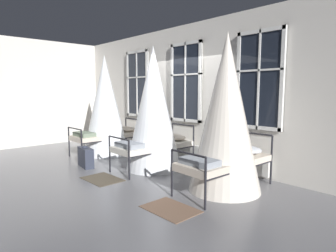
{
  "coord_description": "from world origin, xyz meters",
  "views": [
    {
      "loc": [
        4.91,
        -4.06,
        1.71
      ],
      "look_at": [
        0.49,
        -0.02,
        0.99
      ],
      "focal_mm": 30.9,
      "sensor_mm": 36.0,
      "label": 1
    }
  ],
  "objects": [
    {
      "name": "rug_second",
      "position": [
        0.0,
        -1.31,
        0.01
      ],
      "size": [
        0.81,
        0.57,
        0.01
      ],
      "primitive_type": "cube",
      "rotation": [
        0.0,
        0.0,
        0.02
      ],
      "color": "brown",
      "rests_on": "ground"
    },
    {
      "name": "back_wall_with_windows",
      "position": [
        0.0,
        1.12,
        1.65
      ],
      "size": [
        9.21,
        0.1,
        3.3
      ],
      "primitive_type": "cube",
      "color": "silver",
      "rests_on": "ground"
    },
    {
      "name": "cot_third",
      "position": [
        1.98,
        -0.04,
        1.3
      ],
      "size": [
        1.25,
        1.86,
        2.69
      ],
      "rotation": [
        0.0,
        0.0,
        1.54
      ],
      "color": "black",
      "rests_on": "ground"
    },
    {
      "name": "cot_first",
      "position": [
        -2.0,
        -0.03,
        1.29
      ],
      "size": [
        1.25,
        1.84,
        2.67
      ],
      "rotation": [
        0.0,
        0.0,
        1.58
      ],
      "color": "black",
      "rests_on": "ground"
    },
    {
      "name": "window_bank",
      "position": [
        -0.0,
        1.0,
        1.14
      ],
      "size": [
        4.91,
        0.1,
        2.8
      ],
      "color": "black",
      "rests_on": "ground"
    },
    {
      "name": "ground",
      "position": [
        0.0,
        0.0,
        0.0
      ],
      "size": [
        20.1,
        20.1,
        0.0
      ],
      "primitive_type": "plane",
      "color": "slate"
    },
    {
      "name": "rug_third",
      "position": [
        1.96,
        -1.31,
        0.01
      ],
      "size": [
        0.8,
        0.57,
        0.01
      ],
      "primitive_type": "cube",
      "rotation": [
        0.0,
        0.0,
        0.01
      ],
      "color": "brown",
      "rests_on": "ground"
    },
    {
      "name": "suitcase_dark",
      "position": [
        -1.09,
        -1.1,
        0.22
      ],
      "size": [
        0.58,
        0.29,
        0.47
      ],
      "rotation": [
        0.0,
        0.0,
        -0.16
      ],
      "color": "#2D3342",
      "rests_on": "ground"
    },
    {
      "name": "end_wall_left",
      "position": [
        -4.6,
        -1.98,
        1.65
      ],
      "size": [
        0.1,
        7.1,
        3.3
      ],
      "primitive_type": "cube",
      "color": "silver",
      "rests_on": "ground"
    },
    {
      "name": "cot_second",
      "position": [
        0.04,
        -0.03,
        1.3
      ],
      "size": [
        1.25,
        1.85,
        2.68
      ],
      "rotation": [
        0.0,
        0.0,
        1.56
      ],
      "color": "black",
      "rests_on": "ground"
    }
  ]
}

